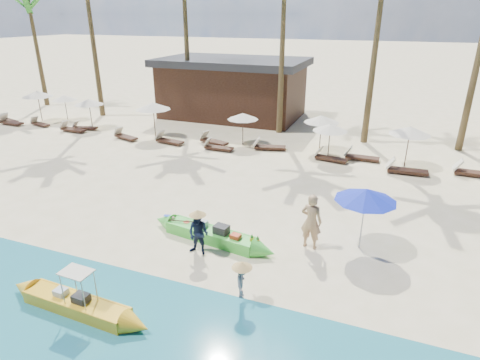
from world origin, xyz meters
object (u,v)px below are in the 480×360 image
at_px(green_canoe, 211,234).
at_px(tourist, 311,221).
at_px(yellow_canoe, 77,304).
at_px(blue_umbrella, 366,195).

relative_size(green_canoe, tourist, 2.78).
bearing_deg(yellow_canoe, green_canoe, 70.44).
bearing_deg(blue_umbrella, tourist, -159.68).
distance_m(tourist, blue_umbrella, 1.95).
bearing_deg(green_canoe, tourist, 22.32).
distance_m(green_canoe, tourist, 3.48).
xyz_separation_m(green_canoe, yellow_canoe, (-1.81, -4.56, -0.02)).
height_order(yellow_canoe, tourist, tourist).
bearing_deg(yellow_canoe, blue_umbrella, 43.74).
distance_m(green_canoe, yellow_canoe, 4.91).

